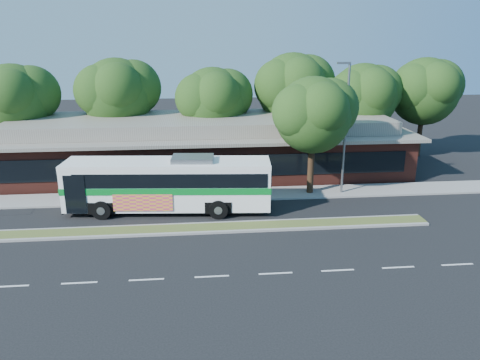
{
  "coord_description": "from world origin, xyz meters",
  "views": [
    {
      "loc": [
        -0.61,
        -24.44,
        10.72
      ],
      "look_at": [
        2.16,
        3.54,
        2.0
      ],
      "focal_mm": 35.0,
      "sensor_mm": 36.0,
      "label": 1
    }
  ],
  "objects_px": {
    "lamp_post": "(345,125)",
    "sedan": "(77,176)",
    "transit_bus": "(169,181)",
    "sidewalk_tree": "(318,113)"
  },
  "relations": [
    {
      "from": "lamp_post",
      "to": "sedan",
      "type": "height_order",
      "value": "lamp_post"
    },
    {
      "from": "sidewalk_tree",
      "to": "lamp_post",
      "type": "bearing_deg",
      "value": -10.13
    },
    {
      "from": "lamp_post",
      "to": "sedan",
      "type": "bearing_deg",
      "value": 168.97
    },
    {
      "from": "lamp_post",
      "to": "sidewalk_tree",
      "type": "distance_m",
      "value": 2.01
    },
    {
      "from": "lamp_post",
      "to": "sedan",
      "type": "xyz_separation_m",
      "value": [
        -18.94,
        3.69,
        -4.13
      ]
    },
    {
      "from": "lamp_post",
      "to": "transit_bus",
      "type": "distance_m",
      "value": 12.4
    },
    {
      "from": "lamp_post",
      "to": "sedan",
      "type": "relative_size",
      "value": 1.71
    },
    {
      "from": "lamp_post",
      "to": "sidewalk_tree",
      "type": "bearing_deg",
      "value": 169.87
    },
    {
      "from": "sedan",
      "to": "lamp_post",
      "type": "bearing_deg",
      "value": -85.26
    },
    {
      "from": "transit_bus",
      "to": "sedan",
      "type": "xyz_separation_m",
      "value": [
        -7.09,
        5.92,
        -1.23
      ]
    }
  ]
}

